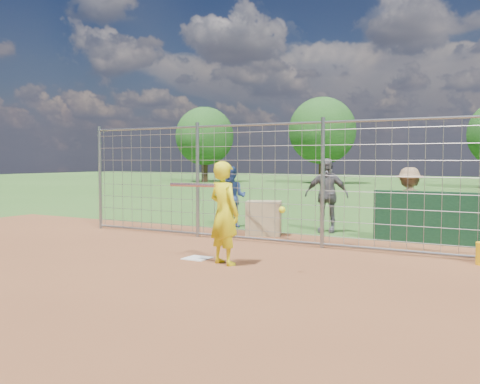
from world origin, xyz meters
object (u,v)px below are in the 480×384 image
Objects in this scene: bystander_a at (232,197)px; bystander_b at (326,195)px; bystander_c at (409,204)px; batter at (224,213)px; equipment_bin at (264,218)px.

bystander_b is at bearing -6.43° from bystander_a.
bystander_b reaches higher than bystander_a.
batter is at bearing 37.17° from bystander_c.
batter is 1.09× the size of bystander_c.
bystander_a is 4.56m from bystander_c.
bystander_c is at bearing -99.57° from batter.
batter is at bearing -102.12° from bystander_b.
equipment_bin is (1.41, -0.91, -0.39)m from bystander_a.
equipment_bin is (-1.02, 3.42, -0.47)m from batter.
equipment_bin is at bearing -12.68° from bystander_c.
bystander_a is 2.51m from bystander_b.
batter is at bearing -95.09° from equipment_bin.
bystander_a is at bearing -43.19° from batter.
equipment_bin is at bearing -46.31° from bystander_a.
bystander_a is (-2.43, 4.33, -0.08)m from batter.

